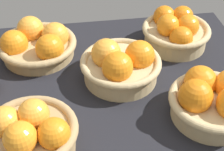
% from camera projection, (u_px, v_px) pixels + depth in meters
% --- Properties ---
extents(market_tray, '(0.84, 0.72, 0.03)m').
position_uv_depth(market_tray, '(117.00, 91.00, 0.93)').
color(market_tray, black).
rests_on(market_tray, ground).
extents(basket_near_right, '(0.22, 0.22, 0.12)m').
position_uv_depth(basket_near_right, '(213.00, 99.00, 0.81)').
color(basket_near_right, tan).
rests_on(basket_near_right, market_tray).
extents(basket_near_left, '(0.21, 0.21, 0.12)m').
position_uv_depth(basket_near_left, '(30.00, 134.00, 0.73)').
color(basket_near_left, tan).
rests_on(basket_near_left, market_tray).
extents(basket_far_left, '(0.24, 0.24, 0.10)m').
position_uv_depth(basket_far_left, '(38.00, 44.00, 1.02)').
color(basket_far_left, tan).
rests_on(basket_far_left, market_tray).
extents(basket_far_right, '(0.21, 0.21, 0.11)m').
position_uv_depth(basket_far_right, '(176.00, 31.00, 1.05)').
color(basket_far_right, tan).
rests_on(basket_far_right, market_tray).
extents(basket_center, '(0.22, 0.22, 0.12)m').
position_uv_depth(basket_center, '(121.00, 65.00, 0.92)').
color(basket_center, tan).
rests_on(basket_center, market_tray).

